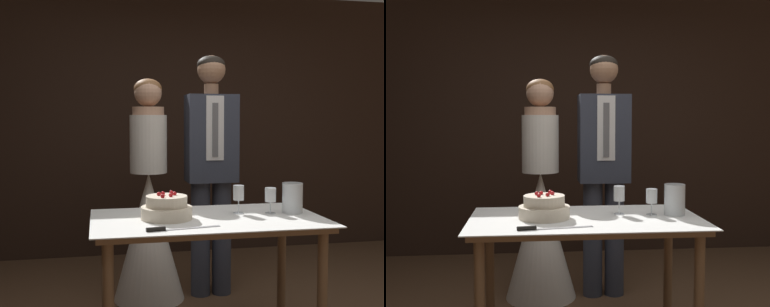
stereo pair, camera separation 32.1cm
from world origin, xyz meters
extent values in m
cube|color=black|center=(0.00, 2.49, 1.33)|extent=(5.55, 0.12, 2.66)
cylinder|color=brown|center=(0.42, -0.05, 0.38)|extent=(0.06, 0.06, 0.77)
cylinder|color=brown|center=(-0.74, 0.54, 0.38)|extent=(0.06, 0.06, 0.77)
cylinder|color=brown|center=(0.42, 0.54, 0.38)|extent=(0.06, 0.06, 0.77)
cube|color=brown|center=(-0.16, 0.25, 0.78)|extent=(1.27, 0.71, 0.03)
cube|color=white|center=(-0.16, 0.25, 0.80)|extent=(1.33, 0.77, 0.01)
cylinder|color=beige|center=(-0.40, 0.26, 0.84)|extent=(0.29, 0.29, 0.07)
cylinder|color=beige|center=(-0.40, 0.26, 0.91)|extent=(0.24, 0.24, 0.06)
sphere|color=red|center=(-0.35, 0.27, 0.95)|extent=(0.02, 0.02, 0.02)
sphere|color=red|center=(-0.36, 0.31, 0.95)|extent=(0.02, 0.02, 0.02)
sphere|color=red|center=(-0.41, 0.28, 0.95)|extent=(0.02, 0.02, 0.02)
sphere|color=red|center=(-0.44, 0.27, 0.95)|extent=(0.02, 0.02, 0.02)
sphere|color=red|center=(-0.43, 0.19, 0.95)|extent=(0.02, 0.02, 0.02)
sphere|color=red|center=(-0.38, 0.22, 0.95)|extent=(0.02, 0.02, 0.02)
cube|color=silver|center=(-0.30, -0.01, 0.81)|extent=(0.30, 0.07, 0.00)
cylinder|color=black|center=(-0.50, -0.04, 0.82)|extent=(0.10, 0.04, 0.02)
cylinder|color=silver|center=(0.05, 0.33, 0.81)|extent=(0.06, 0.06, 0.00)
cylinder|color=silver|center=(0.05, 0.33, 0.85)|extent=(0.01, 0.01, 0.08)
cylinder|color=silver|center=(0.05, 0.33, 0.93)|extent=(0.07, 0.07, 0.09)
cylinder|color=maroon|center=(0.05, 0.33, 0.91)|extent=(0.05, 0.05, 0.04)
cylinder|color=silver|center=(0.24, 0.29, 0.81)|extent=(0.06, 0.06, 0.00)
cylinder|color=silver|center=(0.24, 0.29, 0.84)|extent=(0.01, 0.01, 0.07)
cylinder|color=silver|center=(0.24, 0.29, 0.92)|extent=(0.07, 0.07, 0.08)
cylinder|color=silver|center=(0.38, 0.28, 0.90)|extent=(0.12, 0.12, 0.18)
cylinder|color=beige|center=(0.38, 0.28, 0.85)|extent=(0.06, 0.06, 0.08)
sphere|color=#F9CC4C|center=(0.38, 0.28, 0.90)|extent=(0.02, 0.02, 0.02)
cone|color=white|center=(-0.40, 1.18, 0.49)|extent=(0.54, 0.54, 0.97)
cylinder|color=white|center=(-0.40, 1.18, 1.19)|extent=(0.28, 0.28, 0.44)
cylinder|color=tan|center=(-0.40, 1.18, 1.44)|extent=(0.24, 0.24, 0.06)
sphere|color=tan|center=(-0.40, 1.18, 1.57)|extent=(0.21, 0.21, 0.21)
ellipsoid|color=brown|center=(-0.40, 1.19, 1.60)|extent=(0.21, 0.21, 0.16)
cylinder|color=#333847|center=(0.00, 1.18, 0.45)|extent=(0.15, 0.15, 0.89)
cylinder|color=#333847|center=(0.17, 1.18, 0.45)|extent=(0.15, 0.15, 0.89)
cube|color=#333847|center=(0.08, 1.18, 1.23)|extent=(0.38, 0.24, 0.67)
cube|color=white|center=(0.08, 1.05, 1.31)|extent=(0.13, 0.01, 0.48)
cube|color=slate|center=(0.08, 1.05, 1.30)|extent=(0.04, 0.01, 0.40)
cylinder|color=#A37556|center=(0.08, 1.18, 1.60)|extent=(0.11, 0.11, 0.08)
sphere|color=#A37556|center=(0.08, 1.18, 1.75)|extent=(0.22, 0.22, 0.22)
ellipsoid|color=black|center=(0.08, 1.19, 1.79)|extent=(0.22, 0.22, 0.14)
camera|label=1|loc=(-0.78, -2.43, 1.37)|focal=45.00mm
camera|label=2|loc=(-0.46, -2.48, 1.37)|focal=45.00mm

